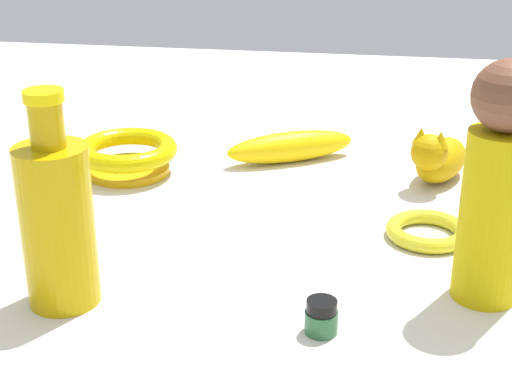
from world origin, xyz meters
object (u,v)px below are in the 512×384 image
at_px(bottle_tall, 57,220).
at_px(banana, 291,147).
at_px(bangle, 428,231).
at_px(person_figure_adult, 497,183).
at_px(bowl, 127,154).
at_px(nail_polish_jar, 321,317).
at_px(cat_figurine, 439,157).

xyz_separation_m(bottle_tall, banana, (0.44, -0.18, -0.07)).
relative_size(bangle, person_figure_adult, 0.40).
distance_m(bottle_tall, bowl, 0.36).
bearing_deg(person_figure_adult, nail_polish_jar, 120.49).
bearing_deg(bangle, cat_figurine, -6.24).
distance_m(bottle_tall, bangle, 0.43).
distance_m(bottle_tall, cat_figurine, 0.56).
relative_size(bangle, cat_figurine, 0.69).
height_order(bottle_tall, nail_polish_jar, bottle_tall).
bearing_deg(bottle_tall, bowl, 7.41).
xyz_separation_m(person_figure_adult, cat_figurine, (0.31, 0.03, -0.09)).
bearing_deg(bottle_tall, cat_figurine, -45.27).
bearing_deg(nail_polish_jar, bowl, 40.11).
bearing_deg(banana, cat_figurine, -40.73).
distance_m(bowl, person_figure_adult, 0.55).
bearing_deg(bottle_tall, banana, -22.37).
xyz_separation_m(banana, person_figure_adult, (-0.36, -0.24, 0.10)).
bearing_deg(nail_polish_jar, person_figure_adult, -59.51).
height_order(person_figure_adult, cat_figurine, person_figure_adult).
relative_size(person_figure_adult, cat_figurine, 1.72).
relative_size(bowl, cat_figurine, 0.99).
height_order(banana, person_figure_adult, person_figure_adult).
relative_size(banana, person_figure_adult, 0.80).
distance_m(bottle_tall, nail_polish_jar, 0.27).
bearing_deg(cat_figurine, bottle_tall, 134.73).
relative_size(nail_polish_jar, person_figure_adult, 0.14).
distance_m(nail_polish_jar, person_figure_adult, 0.22).
bearing_deg(person_figure_adult, cat_figurine, 5.78).
distance_m(bowl, nail_polish_jar, 0.48).
distance_m(bowl, banana, 0.24).
distance_m(bottle_tall, person_figure_adult, 0.43).
distance_m(bottle_tall, banana, 0.48).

